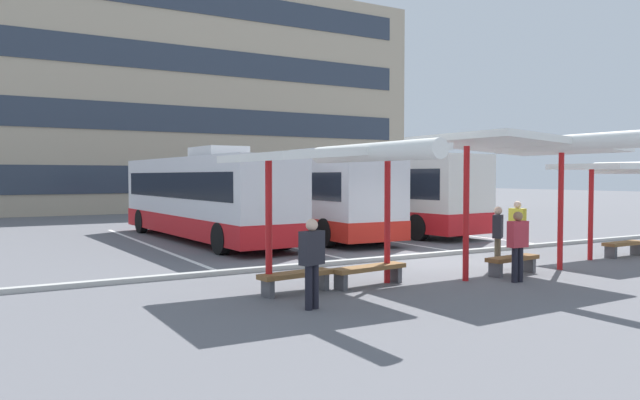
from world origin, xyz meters
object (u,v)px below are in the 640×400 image
Objects in this scene: coach_bus_1 at (302,196)px; waiting_passenger_1 at (498,233)px; bench_0 at (296,277)px; bench_3 at (624,246)px; waiting_shelter_0 at (339,156)px; waiting_passenger_2 at (517,224)px; coach_bus_2 at (377,193)px; waiting_shelter_1 at (526,147)px; waiting_passenger_3 at (312,257)px; waiting_shelter_2 at (631,169)px; coach_bus_0 at (203,198)px; waiting_passenger_0 at (518,242)px; bench_2 at (513,261)px; bench_1 at (369,271)px.

waiting_passenger_1 is at bearing -88.45° from coach_bus_1.
bench_0 is at bearing -119.25° from coach_bus_1.
coach_bus_1 is 6.98× the size of bench_3.
waiting_shelter_0 is 3.01× the size of waiting_passenger_2.
coach_bus_2 reaches higher than waiting_shelter_1.
coach_bus_2 is 8.80m from waiting_passenger_2.
coach_bus_1 reaches higher than waiting_passenger_3.
waiting_shelter_2 is (1.60, -10.65, 0.96)m from coach_bus_2.
coach_bus_0 is at bearing 85.25° from waiting_shelter_0.
coach_bus_1 reaches higher than waiting_passenger_0.
waiting_passenger_3 is at bearing -175.37° from waiting_shelter_1.
coach_bus_1 is 2.25× the size of waiting_shelter_0.
waiting_passenger_2 is at bearing 143.65° from waiting_shelter_2.
waiting_shelter_0 reaches higher than bench_2.
bench_2 is 1.14m from waiting_passenger_1.
waiting_passenger_2 reaches higher than waiting_passenger_0.
coach_bus_0 is 11.09m from bench_0.
waiting_shelter_2 is 2.31m from bench_3.
coach_bus_0 reaches higher than bench_2.
waiting_passenger_1 reaches higher than bench_2.
waiting_shelter_0 is 4.93m from waiting_shelter_1.
coach_bus_0 is at bearing 130.53° from waiting_shelter_2.
coach_bus_2 is at bearing 68.68° from waiting_passenger_0.
coach_bus_1 is 10.26m from waiting_passenger_1.
waiting_shelter_1 is 3.30× the size of waiting_passenger_0.
waiting_shelter_0 is at bearing -169.69° from bench_1.
bench_2 is at bearing -175.59° from waiting_shelter_2.
bench_1 is at bearing -175.33° from waiting_passenger_1.
bench_2 is 0.99× the size of waiting_passenger_2.
bench_3 is at bearing -81.30° from coach_bus_2.
coach_bus_1 is 2.12× the size of waiting_shelter_1.
coach_bus_2 is at bearing 71.27° from waiting_shelter_1.
waiting_shelter_2 is at bearing 4.41° from bench_2.
bench_1 and bench_2 have the same top height.
bench_3 is 11.80m from waiting_passenger_3.
waiting_passenger_2 is (3.60, 3.19, 0.04)m from waiting_passenger_0.
waiting_shelter_1 reaches higher than bench_2.
coach_bus_2 is at bearing 70.69° from bench_2.
bench_3 is at bearing 90.00° from waiting_shelter_2.
waiting_passenger_2 reaches higher than bench_0.
bench_1 is at bearing -90.12° from coach_bus_0.
coach_bus_2 is 6.50× the size of waiting_passenger_2.
waiting_passenger_1 is at bearing 14.84° from waiting_passenger_3.
coach_bus_1 is 11.99m from waiting_passenger_0.
waiting_shelter_1 is 3.27× the size of waiting_passenger_1.
bench_2 is at bearing -71.00° from coach_bus_0.
waiting_passenger_2 is (6.80, 1.85, 0.63)m from bench_1.
bench_3 is 0.99× the size of waiting_passenger_1.
coach_bus_0 reaches higher than waiting_passenger_0.
waiting_shelter_1 is at bearing -108.27° from waiting_passenger_1.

